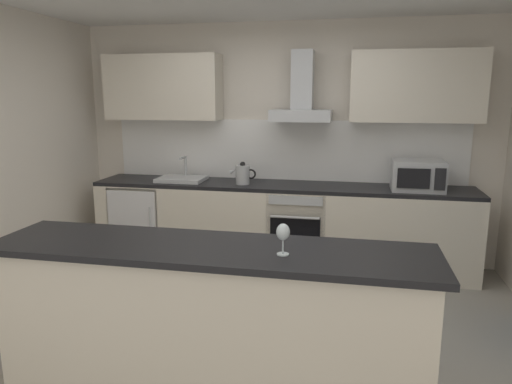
{
  "coord_description": "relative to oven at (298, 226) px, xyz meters",
  "views": [
    {
      "loc": [
        0.75,
        -3.26,
        1.82
      ],
      "look_at": [
        -0.02,
        0.45,
        1.05
      ],
      "focal_mm": 33.29,
      "sensor_mm": 36.0,
      "label": 1
    }
  ],
  "objects": [
    {
      "name": "sink",
      "position": [
        -1.29,
        0.01,
        0.47
      ],
      "size": [
        0.5,
        0.4,
        0.26
      ],
      "color": "silver",
      "rests_on": "counter_back"
    },
    {
      "name": "microwave",
      "position": [
        1.17,
        -0.03,
        0.59
      ],
      "size": [
        0.5,
        0.38,
        0.3
      ],
      "color": "#B7BABC",
      "rests_on": "counter_back"
    },
    {
      "name": "backsplash_tile",
      "position": [
        -0.21,
        0.33,
        0.77
      ],
      "size": [
        3.87,
        0.02,
        0.66
      ],
      "primitive_type": "cube",
      "color": "white"
    },
    {
      "name": "wine_glass",
      "position": [
        0.18,
        -2.38,
        0.62
      ],
      "size": [
        0.08,
        0.08,
        0.18
      ],
      "color": "silver",
      "rests_on": "counter_island"
    },
    {
      "name": "counter_back",
      "position": [
        -0.21,
        0.03,
        -0.01
      ],
      "size": [
        4.01,
        0.6,
        0.9
      ],
      "color": "beige",
      "rests_on": "ground"
    },
    {
      "name": "counter_island",
      "position": [
        -0.26,
        -2.32,
        0.03
      ],
      "size": [
        2.64,
        0.64,
        0.96
      ],
      "color": "beige",
      "rests_on": "ground"
    },
    {
      "name": "oven",
      "position": [
        0.0,
        0.0,
        0.0
      ],
      "size": [
        0.6,
        0.62,
        0.8
      ],
      "color": "slate",
      "rests_on": "ground"
    },
    {
      "name": "refrigerator",
      "position": [
        -1.77,
        -0.0,
        -0.03
      ],
      "size": [
        0.58,
        0.6,
        0.85
      ],
      "color": "white",
      "rests_on": "ground"
    },
    {
      "name": "range_hood",
      "position": [
        0.0,
        0.13,
        1.33
      ],
      "size": [
        0.62,
        0.45,
        0.72
      ],
      "color": "#B7BABC"
    },
    {
      "name": "ground",
      "position": [
        -0.21,
        -1.6,
        -0.47
      ],
      "size": [
        5.55,
        4.89,
        0.02
      ],
      "primitive_type": "cube",
      "color": "gray"
    },
    {
      "name": "kettle",
      "position": [
        -0.6,
        -0.03,
        0.55
      ],
      "size": [
        0.29,
        0.15,
        0.24
      ],
      "color": "#B7BABC",
      "rests_on": "counter_back"
    },
    {
      "name": "wall_back",
      "position": [
        -0.21,
        0.41,
        0.84
      ],
      "size": [
        5.55,
        0.12,
        2.6
      ],
      "primitive_type": "cube",
      "color": "silver",
      "rests_on": "ground"
    },
    {
      "name": "upper_cabinets",
      "position": [
        -0.21,
        0.18,
        1.45
      ],
      "size": [
        3.95,
        0.32,
        0.7
      ],
      "color": "beige"
    }
  ]
}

